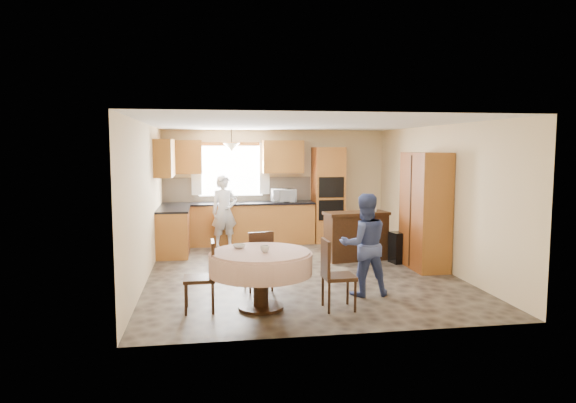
{
  "coord_description": "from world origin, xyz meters",
  "views": [
    {
      "loc": [
        -1.54,
        -8.46,
        2.11
      ],
      "look_at": [
        -0.14,
        0.3,
        1.18
      ],
      "focal_mm": 32.0,
      "sensor_mm": 36.0,
      "label": 1
    }
  ],
  "objects_px": {
    "sideboard": "(356,237)",
    "cupboard": "(425,211)",
    "dining_table": "(261,264)",
    "chair_left": "(205,272)",
    "chair_right": "(333,271)",
    "oven_tower": "(328,195)",
    "person_dining": "(364,245)",
    "chair_back": "(260,258)",
    "person_sink": "(224,212)"
  },
  "relations": [
    {
      "from": "oven_tower",
      "to": "sideboard",
      "type": "height_order",
      "value": "oven_tower"
    },
    {
      "from": "person_dining",
      "to": "oven_tower",
      "type": "bearing_deg",
      "value": -96.16
    },
    {
      "from": "cupboard",
      "to": "person_sink",
      "type": "height_order",
      "value": "cupboard"
    },
    {
      "from": "cupboard",
      "to": "dining_table",
      "type": "height_order",
      "value": "cupboard"
    },
    {
      "from": "oven_tower",
      "to": "person_dining",
      "type": "bearing_deg",
      "value": -96.45
    },
    {
      "from": "oven_tower",
      "to": "chair_left",
      "type": "xyz_separation_m",
      "value": [
        -2.72,
        -4.57,
        -0.56
      ]
    },
    {
      "from": "oven_tower",
      "to": "cupboard",
      "type": "distance_m",
      "value": 2.97
    },
    {
      "from": "cupboard",
      "to": "chair_left",
      "type": "bearing_deg",
      "value": -154.57
    },
    {
      "from": "dining_table",
      "to": "chair_left",
      "type": "distance_m",
      "value": 0.73
    },
    {
      "from": "sideboard",
      "to": "dining_table",
      "type": "distance_m",
      "value": 3.4
    },
    {
      "from": "chair_left",
      "to": "chair_right",
      "type": "height_order",
      "value": "chair_right"
    },
    {
      "from": "oven_tower",
      "to": "chair_right",
      "type": "xyz_separation_m",
      "value": [
        -1.07,
        -4.78,
        -0.55
      ]
    },
    {
      "from": "chair_back",
      "to": "person_sink",
      "type": "relative_size",
      "value": 0.58
    },
    {
      "from": "sideboard",
      "to": "cupboard",
      "type": "height_order",
      "value": "cupboard"
    },
    {
      "from": "oven_tower",
      "to": "chair_back",
      "type": "bearing_deg",
      "value": -117.25
    },
    {
      "from": "person_sink",
      "to": "cupboard",
      "type": "bearing_deg",
      "value": -50.87
    },
    {
      "from": "oven_tower",
      "to": "chair_left",
      "type": "height_order",
      "value": "oven_tower"
    },
    {
      "from": "sideboard",
      "to": "chair_right",
      "type": "height_order",
      "value": "chair_right"
    },
    {
      "from": "cupboard",
      "to": "person_sink",
      "type": "distance_m",
      "value": 4.15
    },
    {
      "from": "dining_table",
      "to": "chair_left",
      "type": "height_order",
      "value": "chair_left"
    },
    {
      "from": "sideboard",
      "to": "cupboard",
      "type": "xyz_separation_m",
      "value": [
        0.99,
        -0.83,
        0.59
      ]
    },
    {
      "from": "cupboard",
      "to": "person_dining",
      "type": "distance_m",
      "value": 2.12
    },
    {
      "from": "dining_table",
      "to": "chair_back",
      "type": "height_order",
      "value": "chair_back"
    },
    {
      "from": "sideboard",
      "to": "cupboard",
      "type": "bearing_deg",
      "value": -48.02
    },
    {
      "from": "oven_tower",
      "to": "sideboard",
      "type": "distance_m",
      "value": 2.03
    },
    {
      "from": "chair_right",
      "to": "person_dining",
      "type": "relative_size",
      "value": 0.63
    },
    {
      "from": "sideboard",
      "to": "chair_right",
      "type": "distance_m",
      "value": 3.07
    },
    {
      "from": "chair_left",
      "to": "person_dining",
      "type": "xyz_separation_m",
      "value": [
        2.25,
        0.38,
        0.23
      ]
    },
    {
      "from": "dining_table",
      "to": "chair_back",
      "type": "relative_size",
      "value": 1.51
    },
    {
      "from": "sideboard",
      "to": "person_dining",
      "type": "distance_m",
      "value": 2.35
    },
    {
      "from": "chair_left",
      "to": "person_dining",
      "type": "height_order",
      "value": "person_dining"
    },
    {
      "from": "chair_left",
      "to": "sideboard",
      "type": "bearing_deg",
      "value": 132.86
    },
    {
      "from": "dining_table",
      "to": "person_sink",
      "type": "height_order",
      "value": "person_sink"
    },
    {
      "from": "cupboard",
      "to": "chair_right",
      "type": "xyz_separation_m",
      "value": [
        -2.14,
        -2.01,
        -0.5
      ]
    },
    {
      "from": "chair_right",
      "to": "person_sink",
      "type": "bearing_deg",
      "value": 15.17
    },
    {
      "from": "sideboard",
      "to": "person_sink",
      "type": "xyz_separation_m",
      "value": [
        -2.41,
        1.54,
        0.34
      ]
    },
    {
      "from": "chair_left",
      "to": "chair_back",
      "type": "relative_size",
      "value": 1.02
    },
    {
      "from": "sideboard",
      "to": "chair_right",
      "type": "xyz_separation_m",
      "value": [
        -1.16,
        -2.85,
        0.09
      ]
    },
    {
      "from": "oven_tower",
      "to": "cupboard",
      "type": "bearing_deg",
      "value": -68.85
    },
    {
      "from": "chair_right",
      "to": "person_sink",
      "type": "xyz_separation_m",
      "value": [
        -1.25,
        4.39,
        0.26
      ]
    },
    {
      "from": "sideboard",
      "to": "cupboard",
      "type": "relative_size",
      "value": 0.59
    },
    {
      "from": "cupboard",
      "to": "dining_table",
      "type": "bearing_deg",
      "value": -149.08
    },
    {
      "from": "oven_tower",
      "to": "person_sink",
      "type": "height_order",
      "value": "oven_tower"
    },
    {
      "from": "sideboard",
      "to": "chair_right",
      "type": "bearing_deg",
      "value": -119.92
    },
    {
      "from": "person_sink",
      "to": "person_dining",
      "type": "xyz_separation_m",
      "value": [
        1.85,
        -3.8,
        -0.04
      ]
    },
    {
      "from": "chair_left",
      "to": "person_dining",
      "type": "relative_size",
      "value": 0.62
    },
    {
      "from": "cupboard",
      "to": "person_dining",
      "type": "relative_size",
      "value": 1.38
    },
    {
      "from": "oven_tower",
      "to": "person_sink",
      "type": "relative_size",
      "value": 1.38
    },
    {
      "from": "chair_left",
      "to": "chair_right",
      "type": "relative_size",
      "value": 0.98
    },
    {
      "from": "oven_tower",
      "to": "dining_table",
      "type": "height_order",
      "value": "oven_tower"
    }
  ]
}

